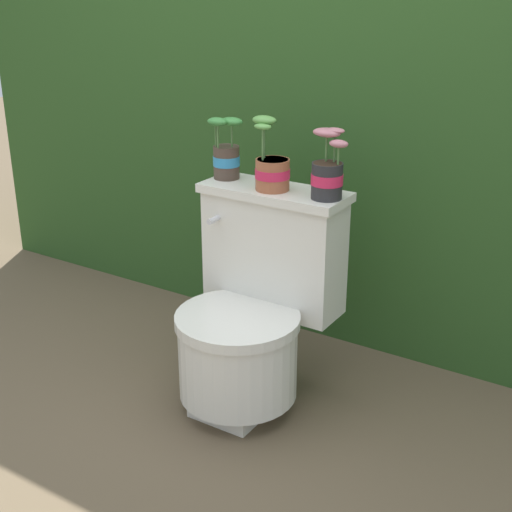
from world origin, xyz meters
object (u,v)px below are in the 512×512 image
(toilet, at_px, (253,311))
(potted_plant_left, at_px, (226,154))
(potted_plant_middle, at_px, (328,173))
(potted_plant_midleft, at_px, (272,168))

(toilet, distance_m, potted_plant_left, 0.55)
(potted_plant_left, relative_size, potted_plant_middle, 0.97)
(potted_plant_midleft, height_order, potted_plant_middle, potted_plant_midleft)
(potted_plant_left, relative_size, potted_plant_midleft, 0.90)
(potted_plant_midleft, xyz_separation_m, potted_plant_middle, (0.20, 0.01, 0.01))
(potted_plant_midleft, distance_m, potted_plant_middle, 0.20)
(potted_plant_left, height_order, potted_plant_middle, potted_plant_middle)
(toilet, xyz_separation_m, potted_plant_middle, (0.20, 0.12, 0.49))
(toilet, xyz_separation_m, potted_plant_midleft, (0.00, 0.11, 0.48))
(toilet, xyz_separation_m, potted_plant_left, (-0.21, 0.15, 0.49))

